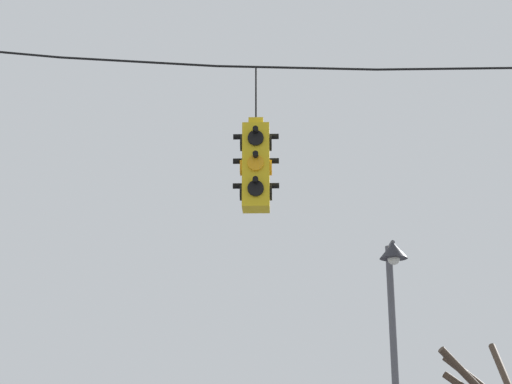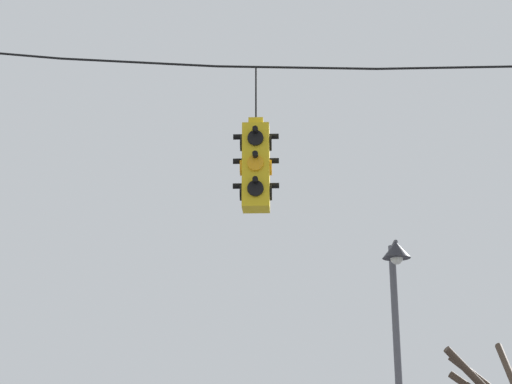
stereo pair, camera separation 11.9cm
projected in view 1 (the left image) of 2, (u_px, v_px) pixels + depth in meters
span_wire at (456, 58)px, 10.23m from camera, size 14.60×0.03×0.49m
traffic_light_near_right_pole at (256, 166)px, 9.86m from camera, size 0.58×0.58×1.94m
street_lamp at (395, 327)px, 12.87m from camera, size 0.47×0.81×5.23m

